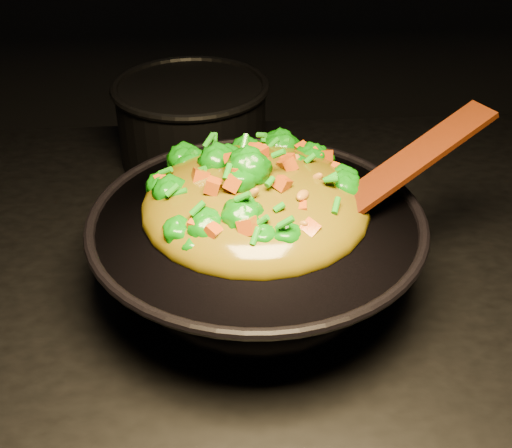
{
  "coord_description": "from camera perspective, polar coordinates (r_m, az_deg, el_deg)",
  "views": [
    {
      "loc": [
        -0.07,
        -0.62,
        1.41
      ],
      "look_at": [
        -0.02,
        -0.01,
        0.99
      ],
      "focal_mm": 45.0,
      "sensor_mm": 36.0,
      "label": 1
    }
  ],
  "objects": [
    {
      "name": "wok",
      "position": [
        0.76,
        0.05,
        -2.76
      ],
      "size": [
        0.4,
        0.4,
        0.11
      ],
      "primitive_type": null,
      "rotation": [
        0.0,
        0.0,
        -0.07
      ],
      "color": "black",
      "rests_on": "stovetop"
    },
    {
      "name": "stir_fry",
      "position": [
        0.72,
        -0.05,
        4.36
      ],
      "size": [
        0.33,
        0.33,
        0.09
      ],
      "primitive_type": null,
      "rotation": [
        0.0,
        0.0,
        -0.31
      ],
      "color": "#0F6B07",
      "rests_on": "wok"
    },
    {
      "name": "spatula",
      "position": [
        0.75,
        12.34,
        4.53
      ],
      "size": [
        0.25,
        0.14,
        0.11
      ],
      "primitive_type": "cube",
      "rotation": [
        0.0,
        -0.38,
        0.44
      ],
      "color": "#3A1105",
      "rests_on": "wok"
    },
    {
      "name": "back_pot",
      "position": [
        1.04,
        -5.67,
        8.99
      ],
      "size": [
        0.24,
        0.24,
        0.13
      ],
      "primitive_type": "cylinder",
      "rotation": [
        0.0,
        0.0,
        -0.04
      ],
      "color": "black",
      "rests_on": "stovetop"
    }
  ]
}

